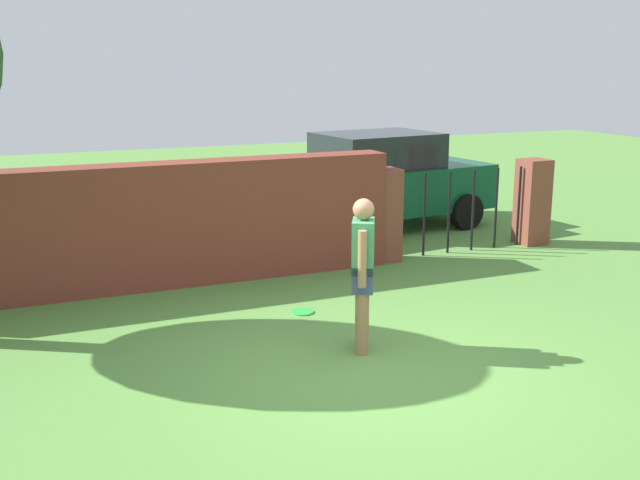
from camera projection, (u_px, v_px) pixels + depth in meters
name	position (u px, v px, depth m)	size (l,w,h in m)	color
ground_plane	(377.00, 376.00, 7.39)	(40.00, 40.00, 0.00)	#568C3D
brick_wall	(141.00, 227.00, 10.05)	(7.00, 0.50, 1.66)	brown
person	(363.00, 268.00, 7.84)	(0.36, 0.49, 1.62)	#9E704C
fence_gate	(461.00, 208.00, 12.00)	(3.21, 0.44, 1.40)	brown
car	(377.00, 181.00, 13.59)	(4.38, 2.32, 1.72)	#0C4C2D
frisbee_green	(302.00, 312.00, 9.22)	(0.27, 0.27, 0.02)	green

